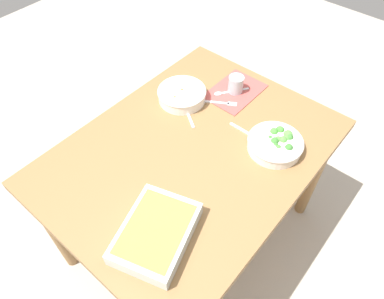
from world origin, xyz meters
name	(u,v)px	position (x,y,z in m)	size (l,w,h in m)	color
ground_plane	(192,233)	(0.00, 0.00, 0.00)	(6.00, 6.00, 0.00)	#B2A899
dining_table	(192,163)	(0.00, 0.00, 0.65)	(1.20, 0.90, 0.74)	olive
placemat	(235,91)	(-0.41, -0.08, 0.74)	(0.28, 0.20, 0.00)	#B24C47
stew_bowl	(182,94)	(-0.21, -0.24, 0.77)	(0.23, 0.23, 0.06)	white
broccoli_bowl	(276,144)	(-0.22, 0.26, 0.77)	(0.23, 0.23, 0.07)	white
baking_dish	(156,233)	(0.38, 0.16, 0.77)	(0.35, 0.30, 0.06)	silver
drink_cup	(236,85)	(-0.41, -0.08, 0.78)	(0.07, 0.07, 0.08)	#B2BCC6
spoon_by_stew	(187,110)	(-0.16, -0.17, 0.74)	(0.11, 0.16, 0.01)	silver
spoon_by_broccoli	(252,135)	(-0.22, 0.15, 0.74)	(0.03, 0.18, 0.01)	silver
spoon_spare	(227,92)	(-0.38, -0.10, 0.74)	(0.15, 0.12, 0.01)	silver
fork_on_table	(221,103)	(-0.30, -0.08, 0.74)	(0.11, 0.16, 0.01)	silver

